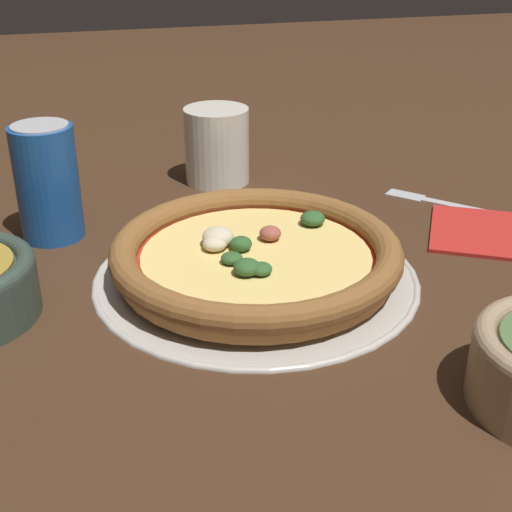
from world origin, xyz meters
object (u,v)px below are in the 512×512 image
at_px(drinking_cup, 217,146).
at_px(napkin, 491,231).
at_px(fork, 453,205).
at_px(beverage_can, 47,182).
at_px(pizza, 256,254).
at_px(pizza_tray, 256,274).

xyz_separation_m(drinking_cup, napkin, (0.25, -0.24, -0.04)).
height_order(fork, beverage_can, beverage_can).
xyz_separation_m(pizza, napkin, (0.27, 0.03, -0.02)).
xyz_separation_m(fork, beverage_can, (-0.46, 0.04, 0.06)).
distance_m(pizza_tray, beverage_can, 0.25).
xyz_separation_m(pizza_tray, fork, (0.27, 0.11, -0.00)).
xyz_separation_m(pizza_tray, beverage_can, (-0.19, 0.15, 0.06)).
bearing_deg(pizza_tray, drinking_cup, 85.40).
relative_size(napkin, fork, 1.14).
bearing_deg(napkin, drinking_cup, 136.31).
bearing_deg(fork, napkin, 136.40).
bearing_deg(beverage_can, pizza, -38.87).
bearing_deg(fork, pizza, 69.30).
xyz_separation_m(drinking_cup, beverage_can, (-0.21, -0.12, 0.01)).
bearing_deg(pizza, fork, 22.03).
relative_size(pizza_tray, pizza, 1.13).
xyz_separation_m(pizza_tray, napkin, (0.27, 0.03, 0.00)).
height_order(pizza_tray, drinking_cup, drinking_cup).
xyz_separation_m(drinking_cup, fork, (0.25, -0.16, -0.05)).
bearing_deg(napkin, fork, 89.13).
relative_size(pizza, beverage_can, 2.25).
distance_m(pizza, beverage_can, 0.24).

